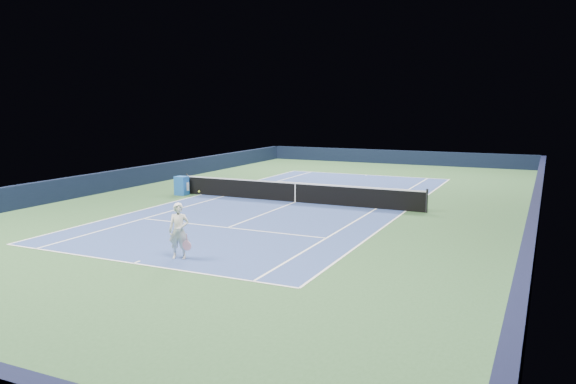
% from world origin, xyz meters
% --- Properties ---
extents(ground, '(40.00, 40.00, 0.00)m').
position_xyz_m(ground, '(0.00, 0.00, 0.00)').
color(ground, '#2B4F2B').
rests_on(ground, ground).
extents(wall_far, '(22.00, 0.35, 1.10)m').
position_xyz_m(wall_far, '(0.00, 19.82, 0.55)').
color(wall_far, black).
rests_on(wall_far, ground).
extents(wall_right, '(0.35, 40.00, 1.10)m').
position_xyz_m(wall_right, '(10.82, 0.00, 0.55)').
color(wall_right, black).
rests_on(wall_right, ground).
extents(wall_left, '(0.35, 40.00, 1.10)m').
position_xyz_m(wall_left, '(-10.82, 0.00, 0.55)').
color(wall_left, black).
rests_on(wall_left, ground).
extents(court_surface, '(10.97, 23.77, 0.01)m').
position_xyz_m(court_surface, '(0.00, 0.00, 0.00)').
color(court_surface, navy).
rests_on(court_surface, ground).
extents(baseline_far, '(10.97, 0.08, 0.00)m').
position_xyz_m(baseline_far, '(0.00, 11.88, 0.01)').
color(baseline_far, white).
rests_on(baseline_far, ground).
extents(baseline_near, '(10.97, 0.08, 0.00)m').
position_xyz_m(baseline_near, '(0.00, -11.88, 0.01)').
color(baseline_near, white).
rests_on(baseline_near, ground).
extents(sideline_doubles_right, '(0.08, 23.77, 0.00)m').
position_xyz_m(sideline_doubles_right, '(5.49, 0.00, 0.01)').
color(sideline_doubles_right, white).
rests_on(sideline_doubles_right, ground).
extents(sideline_doubles_left, '(0.08, 23.77, 0.00)m').
position_xyz_m(sideline_doubles_left, '(-5.49, 0.00, 0.01)').
color(sideline_doubles_left, white).
rests_on(sideline_doubles_left, ground).
extents(sideline_singles_right, '(0.08, 23.77, 0.00)m').
position_xyz_m(sideline_singles_right, '(4.12, 0.00, 0.01)').
color(sideline_singles_right, white).
rests_on(sideline_singles_right, ground).
extents(sideline_singles_left, '(0.08, 23.77, 0.00)m').
position_xyz_m(sideline_singles_left, '(-4.12, 0.00, 0.01)').
color(sideline_singles_left, white).
rests_on(sideline_singles_left, ground).
extents(service_line_far, '(8.23, 0.08, 0.00)m').
position_xyz_m(service_line_far, '(0.00, 6.40, 0.01)').
color(service_line_far, white).
rests_on(service_line_far, ground).
extents(service_line_near, '(8.23, 0.08, 0.00)m').
position_xyz_m(service_line_near, '(0.00, -6.40, 0.01)').
color(service_line_near, white).
rests_on(service_line_near, ground).
extents(center_service_line, '(0.08, 12.80, 0.00)m').
position_xyz_m(center_service_line, '(0.00, 0.00, 0.01)').
color(center_service_line, white).
rests_on(center_service_line, ground).
extents(center_mark_far, '(0.08, 0.30, 0.00)m').
position_xyz_m(center_mark_far, '(0.00, 11.73, 0.01)').
color(center_mark_far, white).
rests_on(center_mark_far, ground).
extents(center_mark_near, '(0.08, 0.30, 0.00)m').
position_xyz_m(center_mark_near, '(0.00, -11.73, 0.01)').
color(center_mark_near, white).
rests_on(center_mark_near, ground).
extents(tennis_net, '(12.90, 0.10, 1.07)m').
position_xyz_m(tennis_net, '(0.00, 0.00, 0.50)').
color(tennis_net, black).
rests_on(tennis_net, ground).
extents(sponsor_cube, '(0.63, 0.56, 0.99)m').
position_xyz_m(sponsor_cube, '(-6.40, -0.49, 0.50)').
color(sponsor_cube, blue).
rests_on(sponsor_cube, ground).
extents(tennis_player, '(0.85, 1.34, 2.01)m').
position_xyz_m(tennis_player, '(0.94, -10.83, 0.88)').
color(tennis_player, white).
rests_on(tennis_player, ground).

